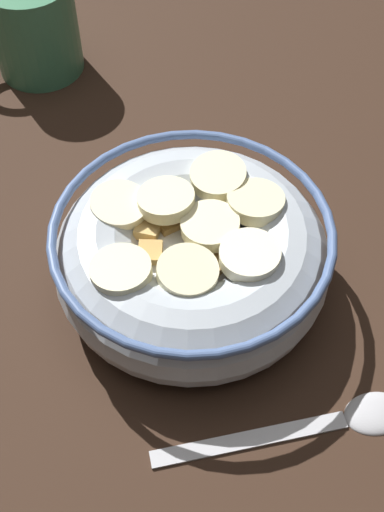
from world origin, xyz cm
name	(u,v)px	position (x,y,z in cm)	size (l,w,h in cm)	color
ground_plane	(192,291)	(0.00, 0.00, -1.00)	(127.05, 127.05, 2.00)	#332116
cereal_bowl	(192,254)	(0.00, -0.03, 3.21)	(17.35, 17.35, 6.38)	#B2BCC6
spoon	(335,420)	(-4.21, 12.00, 0.33)	(15.28, 4.07, 0.80)	#B7B7BC
coffee_mug	(32,28)	(4.23, -25.82, 3.92)	(9.75, 7.16, 7.83)	#3F7F59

